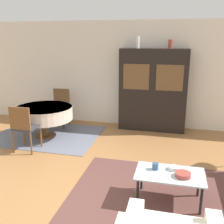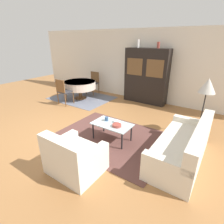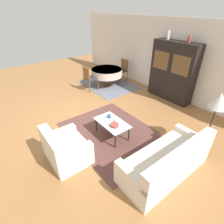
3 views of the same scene
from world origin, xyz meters
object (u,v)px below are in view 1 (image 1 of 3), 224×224
at_px(coffee_table, 170,176).
at_px(dining_table, 44,113).
at_px(bowl_small, 174,168).
at_px(vase_short, 170,44).
at_px(dining_chair_far, 60,105).
at_px(dining_chair_near, 24,125).
at_px(bowl, 183,175).
at_px(cup, 155,166).
at_px(vase_tall, 138,42).
at_px(display_cabinet, 153,90).

xyz_separation_m(coffee_table, dining_table, (-2.92, 1.95, 0.18)).
bearing_deg(dining_table, bowl_small, -31.61).
relative_size(coffee_table, vase_short, 4.58).
relative_size(dining_chair_far, vase_short, 4.63).
height_order(coffee_table, dining_chair_near, dining_chair_near).
height_order(dining_chair_far, bowl, dining_chair_far).
height_order(coffee_table, dining_chair_far, dining_chair_far).
height_order(dining_chair_near, cup, dining_chair_near).
height_order(bowl, bowl_small, bowl).
height_order(dining_chair_near, vase_short, vase_short).
xyz_separation_m(dining_chair_far, bowl_small, (2.97, -2.70, -0.10)).
distance_m(coffee_table, bowl, 0.20).
height_order(dining_chair_far, vase_tall, vase_tall).
height_order(cup, vase_tall, vase_tall).
relative_size(bowl_small, vase_tall, 0.53).
bearing_deg(coffee_table, dining_chair_near, 159.78).
bearing_deg(vase_short, cup, -90.81).
relative_size(cup, vase_tall, 0.34).
relative_size(dining_chair_near, dining_chair_far, 1.00).
height_order(dining_table, vase_tall, vase_tall).
bearing_deg(dining_table, dining_chair_far, 90.00).
xyz_separation_m(dining_table, dining_chair_far, (-0.00, 0.87, -0.02)).
height_order(dining_table, bowl_small, dining_table).
xyz_separation_m(bowl, bowl_small, (-0.12, 0.18, -0.01)).
bearing_deg(display_cabinet, cup, -83.98).
relative_size(display_cabinet, dining_table, 1.54).
relative_size(dining_chair_far, bowl, 4.56).
xyz_separation_m(dining_chair_far, vase_tall, (1.98, 0.26, 1.60)).
height_order(display_cabinet, vase_short, vase_short).
relative_size(coffee_table, bowl, 4.51).
relative_size(vase_tall, vase_short, 1.35).
relative_size(dining_chair_near, cup, 9.93).
distance_m(bowl_small, vase_short, 3.41).
height_order(display_cabinet, dining_chair_far, display_cabinet).
relative_size(dining_chair_near, vase_short, 4.63).
distance_m(bowl, vase_tall, 3.74).
distance_m(cup, vase_short, 3.44).
bearing_deg(dining_chair_near, display_cabinet, 40.02).
bearing_deg(bowl, display_cabinet, 102.56).
bearing_deg(coffee_table, dining_table, 146.28).
distance_m(dining_table, bowl, 3.69).
xyz_separation_m(display_cabinet, cup, (0.32, -3.02, -0.52)).
bearing_deg(bowl, dining_chair_near, 159.90).
relative_size(dining_table, vase_short, 6.30).
bearing_deg(coffee_table, vase_tall, 106.91).
distance_m(dining_chair_near, dining_chair_far, 1.75).
bearing_deg(dining_chair_near, dining_table, 90.00).
bearing_deg(dining_chair_far, vase_tall, -172.42).
bearing_deg(coffee_table, cup, 162.31).
distance_m(coffee_table, dining_chair_near, 3.12).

